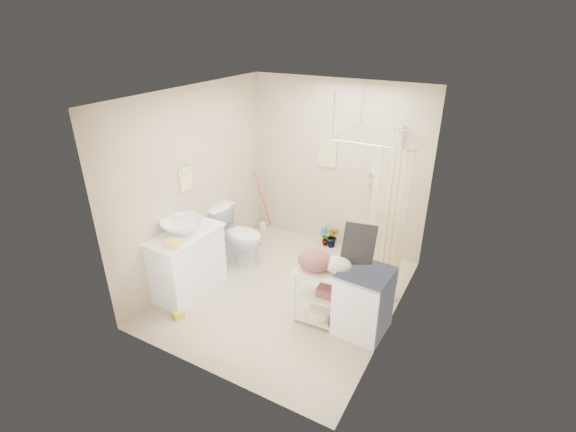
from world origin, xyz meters
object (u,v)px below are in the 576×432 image
at_px(washing_machine, 363,301).
at_px(toilet, 238,235).
at_px(laundry_rack, 323,291).
at_px(vanity, 187,262).

bearing_deg(washing_machine, toilet, 168.09).
bearing_deg(laundry_rack, toilet, 155.12).
relative_size(vanity, washing_machine, 1.25).
bearing_deg(washing_machine, laundry_rack, -166.83).
bearing_deg(toilet, vanity, 176.15).
xyz_separation_m(toilet, laundry_rack, (1.70, -0.68, 0.01)).
bearing_deg(vanity, laundry_rack, 11.94).
distance_m(vanity, toilet, 0.99).
distance_m(toilet, washing_machine, 2.26).
relative_size(vanity, toilet, 1.20).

